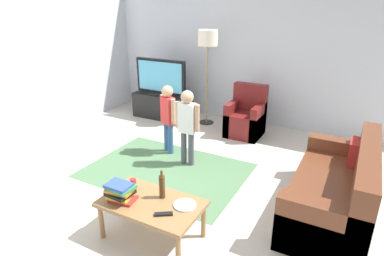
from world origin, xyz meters
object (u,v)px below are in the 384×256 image
(tv_remote, at_px, (164,214))
(plate, at_px, (185,205))
(tv_stand, at_px, (162,106))
(tv, at_px, (161,77))
(child_near_tv, at_px, (168,113))
(armchair, at_px, (246,119))
(book_stack, at_px, (120,192))
(floor_lamp, at_px, (208,43))
(soda_can, at_px, (133,184))
(couch, at_px, (339,192))
(coffee_table, at_px, (152,206))
(bottle, at_px, (162,186))
(child_center, at_px, (187,121))

(tv_remote, height_order, plate, plate)
(tv_stand, bearing_deg, tv, -90.00)
(child_near_tv, bearing_deg, armchair, 57.82)
(tv, bearing_deg, book_stack, -62.84)
(floor_lamp, bearing_deg, armchair, -12.29)
(tv, xyz_separation_m, book_stack, (1.65, -3.22, -0.33))
(tv_stand, bearing_deg, soda_can, -61.60)
(tv, distance_m, couch, 4.01)
(coffee_table, distance_m, book_stack, 0.34)
(floor_lamp, height_order, book_stack, floor_lamp)
(bottle, bearing_deg, floor_lamp, 108.35)
(armchair, xyz_separation_m, plate, (0.44, -2.99, 0.13))
(armchair, bearing_deg, plate, -81.64)
(armchair, distance_m, tv_remote, 3.23)
(child_near_tv, relative_size, child_center, 0.97)
(armchair, relative_size, child_near_tv, 0.83)
(child_center, distance_m, tv_remote, 1.85)
(bottle, bearing_deg, tv_stand, 123.45)
(child_center, relative_size, plate, 5.09)
(coffee_table, bearing_deg, tv_stand, 121.77)
(tv, relative_size, tv_remote, 6.47)
(floor_lamp, relative_size, plate, 8.09)
(couch, xyz_separation_m, child_center, (-2.07, 0.28, 0.38))
(armchair, xyz_separation_m, child_center, (-0.36, -1.51, 0.38))
(couch, relative_size, child_center, 1.61)
(tv, height_order, child_near_tv, tv)
(tv_stand, relative_size, armchair, 1.33)
(armchair, xyz_separation_m, child_near_tv, (-0.82, -1.30, 0.36))
(tv_remote, bearing_deg, book_stack, 145.99)
(child_near_tv, distance_m, book_stack, 2.02)
(child_near_tv, xyz_separation_m, bottle, (0.99, -1.67, -0.11))
(tv_stand, height_order, child_near_tv, child_near_tv)
(couch, height_order, soda_can, couch)
(couch, height_order, floor_lamp, floor_lamp)
(child_near_tv, bearing_deg, couch, -11.09)
(tv, bearing_deg, bottle, -56.37)
(tv_stand, height_order, floor_lamp, floor_lamp)
(tv, height_order, couch, tv)
(tv, xyz_separation_m, floor_lamp, (0.94, 0.17, 0.70))
(tv, height_order, tv_remote, tv)
(bottle, distance_m, soda_can, 0.36)
(tv, relative_size, couch, 0.61)
(child_near_tv, bearing_deg, tv_remote, -58.78)
(soda_can, bearing_deg, child_center, 96.83)
(bottle, height_order, tv_remote, bottle)
(floor_lamp, distance_m, tv_remote, 3.78)
(armchair, height_order, floor_lamp, floor_lamp)
(coffee_table, bearing_deg, plate, 17.34)
(tv_remote, bearing_deg, tv, 90.02)
(child_center, bearing_deg, tv_remote, -67.66)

